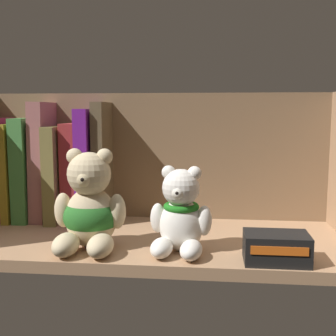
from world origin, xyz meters
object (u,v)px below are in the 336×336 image
object	(u,v)px
book_2	(30,168)
book_3	(46,161)
book_6	(91,165)
teddy_bear_smaller	(180,216)
small_product_box	(276,248)
book_5	(76,172)
book_7	(105,162)
book_4	(61,173)
book_0	(6,168)
book_1	(18,171)
teddy_bear_larger	(90,210)

from	to	relation	value
book_2	book_3	distance (cm)	3.82
book_6	teddy_bear_smaller	distance (cm)	28.58
teddy_bear_smaller	small_product_box	world-z (taller)	teddy_bear_smaller
book_3	book_5	bearing A→B (deg)	0.00
book_6	small_product_box	world-z (taller)	book_6
book_2	small_product_box	world-z (taller)	book_2
book_6	book_7	xyz separation A→B (cm)	(2.96, 0.00, 0.69)
book_5	book_3	bearing A→B (deg)	180.00
book_4	book_5	distance (cm)	3.31
book_0	book_4	world-z (taller)	book_0
book_3	small_product_box	bearing A→B (deg)	-26.44
teddy_bear_smaller	small_product_box	bearing A→B (deg)	-12.53
book_1	small_product_box	size ratio (longest dim) A/B	2.08
book_2	book_5	bearing A→B (deg)	0.00
book_5	book_7	size ratio (longest dim) A/B	0.83
book_7	book_5	bearing A→B (deg)	180.00
book_1	teddy_bear_larger	size ratio (longest dim) A/B	1.21
book_3	book_7	size ratio (longest dim) A/B	1.00
teddy_bear_larger	book_1	bearing A→B (deg)	138.43
book_2	book_1	bearing A→B (deg)	180.00
book_4	teddy_bear_smaller	bearing A→B (deg)	-35.31
book_6	teddy_bear_larger	world-z (taller)	book_6
book_1	book_7	world-z (taller)	book_7
book_6	book_7	size ratio (longest dim) A/B	0.94
book_5	teddy_bear_smaller	xyz separation A→B (cm)	(23.78, -19.17, -4.17)
book_0	book_3	distance (cm)	9.00
book_1	teddy_bear_larger	distance (cm)	28.72
book_7	book_1	bearing A→B (deg)	180.00
book_0	book_1	distance (cm)	2.68
book_1	book_3	bearing A→B (deg)	-0.00
book_7	teddy_bear_larger	bearing A→B (deg)	-83.19
book_5	small_product_box	distance (cm)	45.48
book_3	book_4	xyz separation A→B (cm)	(3.23, 0.00, -2.46)
book_7	teddy_bear_smaller	xyz separation A→B (cm)	(17.48, -19.17, -6.32)
book_2	book_3	size ratio (longest dim) A/B	0.87
book_6	book_1	bearing A→B (deg)	180.00
teddy_bear_smaller	book_1	bearing A→B (deg)	152.31
book_1	book_6	size ratio (longest dim) A/B	0.87
book_0	book_7	world-z (taller)	book_7
teddy_bear_smaller	book_0	bearing A→B (deg)	153.91
book_3	small_product_box	xyz separation A→B (cm)	(45.24, -22.49, -10.13)
teddy_bear_larger	book_3	bearing A→B (deg)	128.57
book_0	book_6	size ratio (longest dim) A/B	0.92
book_4	book_7	world-z (taller)	book_7
book_5	book_6	size ratio (longest dim) A/B	0.87
book_0	book_3	size ratio (longest dim) A/B	0.87
teddy_bear_smaller	book_5	bearing A→B (deg)	141.12
book_7	book_2	bearing A→B (deg)	-180.00
book_3	book_7	distance (cm)	12.82
teddy_bear_larger	small_product_box	size ratio (longest dim) A/B	1.72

